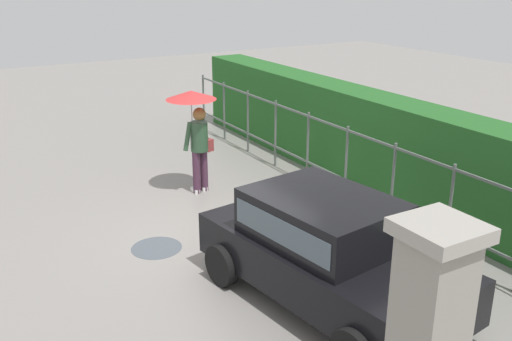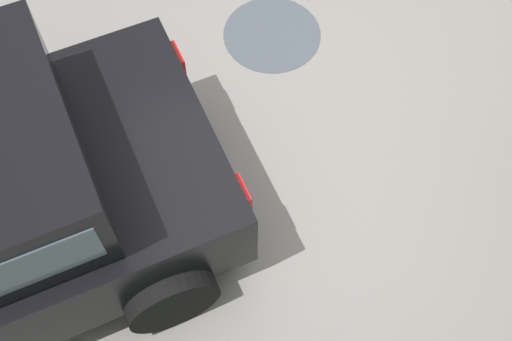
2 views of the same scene
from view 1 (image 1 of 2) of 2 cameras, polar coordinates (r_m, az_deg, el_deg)
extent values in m
plane|color=gray|center=(9.71, -3.44, -6.42)|extent=(40.00, 40.00, 0.00)
cube|color=black|center=(7.67, 7.22, -9.15)|extent=(3.89, 2.13, 0.60)
cube|color=black|center=(7.50, 6.60, -4.71)|extent=(2.08, 1.69, 0.60)
cube|color=#4C5B66|center=(7.49, 6.60, -4.57)|extent=(1.93, 1.69, 0.33)
cylinder|color=black|center=(7.73, 18.39, -12.24)|extent=(0.62, 0.26, 0.60)
cylinder|color=black|center=(9.12, 5.32, -6.19)|extent=(0.62, 0.26, 0.60)
cylinder|color=black|center=(8.17, -3.42, -9.36)|extent=(0.62, 0.26, 0.60)
cube|color=red|center=(9.18, 1.48, -2.98)|extent=(0.09, 0.21, 0.16)
cube|color=red|center=(8.58, -4.22, -4.71)|extent=(0.09, 0.21, 0.16)
cylinder|color=#47283D|center=(11.37, -5.94, -0.20)|extent=(0.15, 0.15, 0.86)
cylinder|color=#47283D|center=(11.49, -5.19, 0.05)|extent=(0.15, 0.15, 0.86)
cube|color=white|center=(11.54, -6.07, -1.95)|extent=(0.26, 0.10, 0.08)
cube|color=white|center=(11.67, -5.33, -1.69)|extent=(0.26, 0.10, 0.08)
cylinder|color=#2D4C33|center=(11.21, -5.68, 3.40)|extent=(0.34, 0.34, 0.58)
sphere|color=#DBAD89|center=(11.10, -5.75, 5.53)|extent=(0.22, 0.22, 0.22)
sphere|color=olive|center=(11.07, -5.65, 5.61)|extent=(0.25, 0.25, 0.25)
cylinder|color=#2D4C33|center=(11.12, -6.81, 3.38)|extent=(0.15, 0.24, 0.56)
cylinder|color=#2D4C33|center=(11.40, -5.13, 3.84)|extent=(0.15, 0.24, 0.56)
cylinder|color=#B2B2B7|center=(11.14, -6.39, 5.11)|extent=(0.02, 0.02, 0.77)
cone|color=red|center=(11.03, -6.48, 7.47)|extent=(0.97, 0.97, 0.17)
cube|color=maroon|center=(11.53, -5.07, 2.63)|extent=(0.37, 0.25, 0.24)
cube|color=#9E998E|center=(4.59, 17.88, -5.67)|extent=(0.60, 0.60, 0.12)
cylinder|color=#59605B|center=(16.01, -5.24, 6.82)|extent=(0.05, 0.05, 1.50)
cylinder|color=#59605B|center=(14.92, -3.18, 5.93)|extent=(0.05, 0.05, 1.50)
cylinder|color=#59605B|center=(13.85, -0.81, 4.90)|extent=(0.05, 0.05, 1.50)
cylinder|color=#59605B|center=(12.82, 1.95, 3.68)|extent=(0.05, 0.05, 1.50)
cylinder|color=#59605B|center=(11.82, 5.16, 2.25)|extent=(0.05, 0.05, 1.50)
cylinder|color=#59605B|center=(10.88, 8.94, 0.55)|extent=(0.05, 0.05, 1.50)
cylinder|color=#59605B|center=(10.01, 13.41, -1.46)|extent=(0.05, 0.05, 1.50)
cylinder|color=#59605B|center=(9.22, 18.69, -3.82)|extent=(0.05, 0.05, 1.50)
cube|color=#59605B|center=(11.16, 7.12, 4.71)|extent=(11.23, 0.03, 0.04)
cube|color=#59605B|center=(11.44, 6.92, 0.01)|extent=(11.23, 0.03, 0.04)
cube|color=#235B23|center=(11.89, 10.81, 3.07)|extent=(12.23, 0.90, 1.90)
cylinder|color=#4C545B|center=(9.41, -9.86, -7.58)|extent=(0.81, 0.81, 0.00)
camera|label=2|loc=(9.20, 12.75, 19.35)|focal=46.26mm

